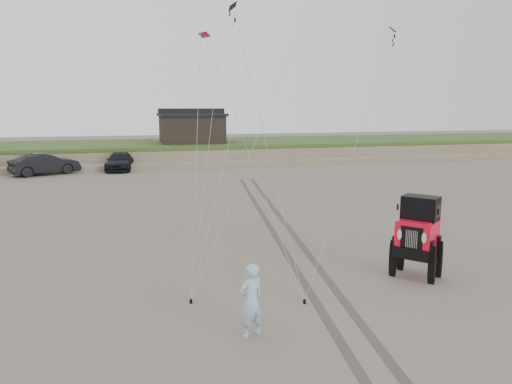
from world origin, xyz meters
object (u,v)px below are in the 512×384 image
at_px(cabin, 192,127).
at_px(man, 251,300).
at_px(truck_c, 120,162).
at_px(truck_b, 45,164).
at_px(jeep, 417,245).

relative_size(cabin, man, 3.58).
bearing_deg(cabin, truck_c, -137.07).
bearing_deg(cabin, truck_b, -148.48).
relative_size(truck_b, truck_c, 1.02).
bearing_deg(cabin, jeep, -86.42).
height_order(truck_b, truck_c, truck_b).
height_order(truck_b, man, man).
bearing_deg(man, cabin, -116.40).
xyz_separation_m(truck_c, man, (3.11, -32.36, 0.17)).
distance_m(truck_c, man, 32.51).
distance_m(jeep, man, 6.64).
relative_size(truck_b, man, 2.87).
bearing_deg(jeep, truck_c, 157.15).
height_order(cabin, truck_c, cabin).
height_order(cabin, truck_b, cabin).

